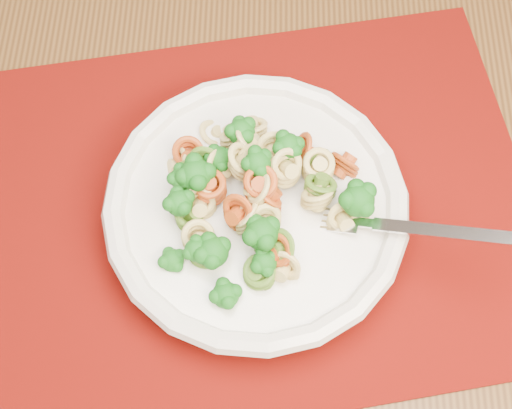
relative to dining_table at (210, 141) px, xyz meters
name	(u,v)px	position (x,y,z in m)	size (l,w,h in m)	color
dining_table	(210,141)	(0.00, 0.00, 0.00)	(1.51, 1.27, 0.71)	brown
placemat	(264,207)	(0.01, -0.14, 0.11)	(0.49, 0.38, 0.00)	#5A0603
pasta_bowl	(256,209)	(-0.01, -0.15, 0.14)	(0.26, 0.26, 0.05)	silver
pasta_broccoli_heap	(256,202)	(-0.01, -0.15, 0.15)	(0.22, 0.22, 0.06)	#CFBB66
fork	(344,221)	(0.05, -0.20, 0.15)	(0.19, 0.02, 0.01)	silver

